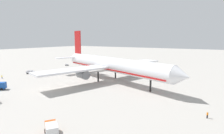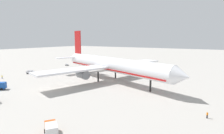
{
  "view_description": "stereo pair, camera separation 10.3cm",
  "coord_description": "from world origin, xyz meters",
  "px_view_note": "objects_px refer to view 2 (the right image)",
  "views": [
    {
      "loc": [
        44.64,
        -70.06,
        19.42
      ],
      "look_at": [
        -0.3,
        0.93,
        6.4
      ],
      "focal_mm": 29.59,
      "sensor_mm": 36.0,
      "label": 1
    },
    {
      "loc": [
        44.73,
        -70.01,
        19.42
      ],
      "look_at": [
        -0.3,
        0.93,
        6.4
      ],
      "focal_mm": 29.59,
      "sensor_mm": 36.0,
      "label": 2
    }
  ],
  "objects_px": {
    "traffic_cone_1": "(87,65)",
    "traffic_cone_4": "(173,71)",
    "baggage_cart_0": "(67,65)",
    "ground_worker_0": "(207,115)",
    "ground_worker_2": "(2,77)",
    "service_van": "(30,72)",
    "service_truck_3": "(51,129)",
    "airliner": "(110,65)"
  },
  "relations": [
    {
      "from": "service_van",
      "to": "ground_worker_2",
      "type": "relative_size",
      "value": 2.72
    },
    {
      "from": "ground_worker_0",
      "to": "baggage_cart_0",
      "type": "bearing_deg",
      "value": 154.72
    },
    {
      "from": "baggage_cart_0",
      "to": "traffic_cone_1",
      "type": "distance_m",
      "value": 14.2
    },
    {
      "from": "airliner",
      "to": "ground_worker_2",
      "type": "distance_m",
      "value": 53.16
    },
    {
      "from": "ground_worker_0",
      "to": "traffic_cone_4",
      "type": "height_order",
      "value": "ground_worker_0"
    },
    {
      "from": "service_van",
      "to": "ground_worker_2",
      "type": "bearing_deg",
      "value": -91.73
    },
    {
      "from": "ground_worker_2",
      "to": "traffic_cone_1",
      "type": "relative_size",
      "value": 3.06
    },
    {
      "from": "service_van",
      "to": "ground_worker_2",
      "type": "height_order",
      "value": "service_van"
    },
    {
      "from": "baggage_cart_0",
      "to": "service_van",
      "type": "bearing_deg",
      "value": -80.35
    },
    {
      "from": "traffic_cone_1",
      "to": "traffic_cone_4",
      "type": "bearing_deg",
      "value": 7.66
    },
    {
      "from": "ground_worker_0",
      "to": "traffic_cone_4",
      "type": "distance_m",
      "value": 67.26
    },
    {
      "from": "airliner",
      "to": "traffic_cone_1",
      "type": "bearing_deg",
      "value": 141.58
    },
    {
      "from": "airliner",
      "to": "ground_worker_0",
      "type": "relative_size",
      "value": 44.68
    },
    {
      "from": "airliner",
      "to": "traffic_cone_4",
      "type": "bearing_deg",
      "value": 65.83
    },
    {
      "from": "service_truck_3",
      "to": "traffic_cone_4",
      "type": "xyz_separation_m",
      "value": [
        1.06,
        89.0,
        -1.26
      ]
    },
    {
      "from": "baggage_cart_0",
      "to": "traffic_cone_4",
      "type": "bearing_deg",
      "value": 14.45
    },
    {
      "from": "service_truck_3",
      "to": "ground_worker_0",
      "type": "distance_m",
      "value": 36.54
    },
    {
      "from": "service_truck_3",
      "to": "baggage_cart_0",
      "type": "xyz_separation_m",
      "value": [
        -69.12,
        70.91,
        -0.76
      ]
    },
    {
      "from": "traffic_cone_1",
      "to": "traffic_cone_4",
      "type": "xyz_separation_m",
      "value": [
        60.11,
        8.09,
        0.0
      ]
    },
    {
      "from": "airliner",
      "to": "service_truck_3",
      "type": "xyz_separation_m",
      "value": [
        17.4,
        -47.87,
        -5.94
      ]
    },
    {
      "from": "airliner",
      "to": "ground_worker_2",
      "type": "xyz_separation_m",
      "value": [
        -46.6,
        -24.71,
        -6.62
      ]
    },
    {
      "from": "baggage_cart_0",
      "to": "ground_worker_2",
      "type": "distance_m",
      "value": 48.03
    },
    {
      "from": "traffic_cone_1",
      "to": "traffic_cone_4",
      "type": "height_order",
      "value": "same"
    },
    {
      "from": "airliner",
      "to": "ground_worker_2",
      "type": "bearing_deg",
      "value": -152.06
    },
    {
      "from": "service_truck_3",
      "to": "baggage_cart_0",
      "type": "bearing_deg",
      "value": 134.27
    },
    {
      "from": "service_van",
      "to": "baggage_cart_0",
      "type": "distance_m",
      "value": 33.24
    },
    {
      "from": "service_truck_3",
      "to": "ground_worker_2",
      "type": "distance_m",
      "value": 68.06
    },
    {
      "from": "traffic_cone_4",
      "to": "baggage_cart_0",
      "type": "bearing_deg",
      "value": -165.55
    },
    {
      "from": "service_truck_3",
      "to": "traffic_cone_1",
      "type": "height_order",
      "value": "service_truck_3"
    },
    {
      "from": "traffic_cone_1",
      "to": "ground_worker_2",
      "type": "bearing_deg",
      "value": -94.9
    },
    {
      "from": "airliner",
      "to": "traffic_cone_1",
      "type": "distance_m",
      "value": 53.65
    },
    {
      "from": "service_van",
      "to": "baggage_cart_0",
      "type": "bearing_deg",
      "value": 99.65
    },
    {
      "from": "airliner",
      "to": "service_truck_3",
      "type": "bearing_deg",
      "value": -70.03
    },
    {
      "from": "baggage_cart_0",
      "to": "ground_worker_0",
      "type": "relative_size",
      "value": 1.71
    },
    {
      "from": "ground_worker_2",
      "to": "service_van",
      "type": "bearing_deg",
      "value": 88.27
    },
    {
      "from": "service_van",
      "to": "traffic_cone_1",
      "type": "relative_size",
      "value": 8.33
    },
    {
      "from": "airliner",
      "to": "traffic_cone_4",
      "type": "height_order",
      "value": "airliner"
    },
    {
      "from": "service_van",
      "to": "ground_worker_0",
      "type": "relative_size",
      "value": 2.77
    },
    {
      "from": "airliner",
      "to": "ground_worker_0",
      "type": "xyz_separation_m",
      "value": [
        42.77,
        -21.58,
        -6.64
      ]
    },
    {
      "from": "baggage_cart_0",
      "to": "traffic_cone_1",
      "type": "bearing_deg",
      "value": 44.79
    },
    {
      "from": "airliner",
      "to": "service_truck_3",
      "type": "relative_size",
      "value": 12.93
    },
    {
      "from": "airliner",
      "to": "traffic_cone_1",
      "type": "relative_size",
      "value": 134.34
    }
  ]
}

